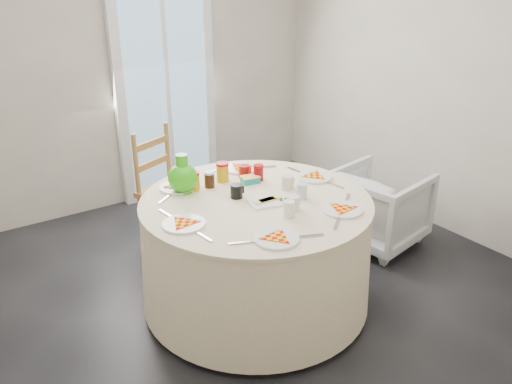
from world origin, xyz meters
TOP-DOWN VIEW (x-y plane):
  - floor at (0.00, 0.00)m, footprint 4.00×4.00m
  - wall_back at (0.00, 2.00)m, footprint 4.00×0.02m
  - wall_right at (2.00, 0.00)m, footprint 0.02×4.00m
  - glass_door at (0.40, 1.95)m, footprint 1.00×0.08m
  - table at (0.04, -0.06)m, footprint 1.49×1.49m
  - wooden_chair at (-0.05, 0.98)m, footprint 0.56×0.55m
  - armchair at (1.32, 0.05)m, footprint 0.73×0.76m
  - place_settings at (0.04, -0.06)m, footprint 1.73×1.73m
  - jar_cluster at (0.00, 0.24)m, footprint 0.53×0.31m
  - butter_tub at (0.16, 0.18)m, footprint 0.13×0.10m
  - green_pitcher at (-0.28, 0.30)m, footprint 0.22×0.22m
  - cheese_platter at (0.07, -0.16)m, footprint 0.27×0.20m
  - mugs_glasses at (0.13, -0.10)m, footprint 0.59×0.59m

SIDE VIEW (x-z plane):
  - floor at x=0.00m, z-range 0.00..0.00m
  - table at x=0.04m, z-range 0.00..0.75m
  - armchair at x=1.32m, z-range 0.05..0.73m
  - wooden_chair at x=-0.05m, z-range -0.01..0.95m
  - place_settings at x=0.04m, z-range 0.76..0.78m
  - cheese_platter at x=0.07m, z-range 0.76..0.79m
  - butter_tub at x=0.16m, z-range 0.76..0.81m
  - mugs_glasses at x=0.13m, z-range 0.76..0.86m
  - jar_cluster at x=0.00m, z-range 0.75..0.89m
  - green_pitcher at x=-0.28m, z-range 0.75..0.99m
  - glass_door at x=0.40m, z-range 0.00..2.10m
  - wall_back at x=0.00m, z-range 0.00..2.60m
  - wall_right at x=2.00m, z-range 0.00..2.60m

